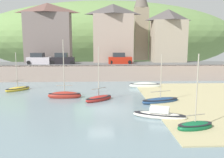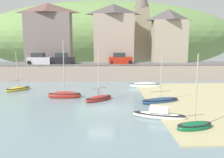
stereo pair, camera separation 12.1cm
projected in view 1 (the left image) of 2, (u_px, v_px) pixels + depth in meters
The scene contains 17 objects.
ground at pixel (125, 150), 14.36m from camera, with size 48.00×41.00×0.61m.
quay_seawall at pixel (101, 72), 40.83m from camera, with size 48.00×9.40×2.40m.
hillside_backdrop at pixel (107, 37), 77.17m from camera, with size 80.00×44.00×21.31m.
waterfront_building_left at pixel (48, 32), 46.98m from camera, with size 8.79×4.42×11.05m.
waterfront_building_centre at pixel (113, 33), 47.50m from camera, with size 7.75×5.20×10.94m.
waterfront_building_right at pixel (168, 35), 48.02m from camera, with size 6.44×6.12×10.02m.
church_with_spire at pixel (141, 22), 51.33m from camera, with size 3.00×3.00×15.48m.
rowboat_small_beached at pixel (65, 95), 28.14m from camera, with size 3.81×1.08×6.81m.
dinghy_open_wooden at pixel (160, 100), 26.00m from camera, with size 4.49×2.61×5.25m.
sailboat_white_hull at pixel (18, 89), 32.28m from camera, with size 3.20×3.20×5.10m.
sailboat_tall_mast at pixel (159, 115), 20.92m from camera, with size 4.69×2.77×1.09m.
sailboat_blue_trim at pixel (195, 126), 18.10m from camera, with size 3.10×1.89×5.75m.
sailboat_nearest_shore at pixel (99, 98), 26.88m from camera, with size 3.42×3.09×6.00m.
motorboat_with_cabin at pixel (145, 86), 34.25m from camera, with size 4.36×1.15×0.99m.
parked_car_near_slipway at pixel (39, 59), 43.25m from camera, with size 4.26×2.13×1.95m.
parked_car_by_wall at pixel (62, 59), 43.42m from camera, with size 4.13×1.82×1.95m.
parked_car_end_of_row at pixel (120, 59), 43.84m from camera, with size 4.16×1.84×1.95m.
Camera 1 is at (0.09, -23.06, 6.49)m, focal length 39.63 mm.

